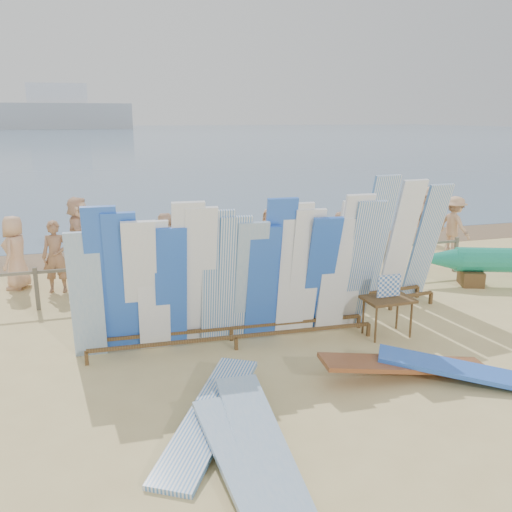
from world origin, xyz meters
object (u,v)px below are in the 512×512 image
object	(u,v)px
beachgoer_0	(16,253)
beachgoer_8	(341,241)
beachgoer_9	(427,215)
beachgoer_6	(271,241)
beachgoer_1	(56,257)
beachgoer_4	(194,247)
beachgoer_11	(79,232)
side_surfboard_rack	(388,248)
beachgoer_extra_0	(454,226)
beachgoer_3	(191,238)
beach_chair_left	(206,276)
main_surfboard_rack	(234,280)
stroller	(321,254)
beachgoer_10	(427,227)
flat_board_a	(261,460)
flat_board_e	(210,427)
flat_board_b	(248,483)
vendor_table	(387,315)
beach_chair_right	(225,270)
beachgoer_2	(164,252)
flat_board_d	(469,383)
flat_board_c	(406,376)
beachgoer_7	(287,232)

from	to	relation	value
beachgoer_0	beachgoer_8	xyz separation A→B (m)	(7.80, -0.73, -0.09)
beachgoer_9	beachgoer_6	xyz separation A→B (m)	(-5.71, -1.85, -0.05)
beachgoer_1	beachgoer_6	bearing A→B (deg)	10.97
beachgoer_4	beachgoer_8	size ratio (longest dim) A/B	1.17
beachgoer_8	beachgoer_6	distance (m)	1.82
beachgoer_11	beachgoer_1	world-z (taller)	beachgoer_11
side_surfboard_rack	beachgoer_6	world-z (taller)	side_surfboard_rack
beachgoer_0	beachgoer_9	distance (m)	11.79
beachgoer_extra_0	beachgoer_6	distance (m)	5.63
beachgoer_3	beachgoer_extra_0	bearing A→B (deg)	48.11
beach_chair_left	beachgoer_9	size ratio (longest dim) A/B	0.48
main_surfboard_rack	beachgoer_1	distance (m)	5.07
stroller	beachgoer_10	bearing A→B (deg)	0.37
beachgoer_0	beachgoer_1	distance (m)	1.06
flat_board_a	side_surfboard_rack	bearing A→B (deg)	48.57
beachgoer_6	flat_board_e	bearing A→B (deg)	-44.41
flat_board_b	beachgoer_11	distance (m)	10.02
side_surfboard_rack	beach_chair_left	distance (m)	4.26
vendor_table	flat_board_b	world-z (taller)	vendor_table
beach_chair_right	beachgoer_4	distance (m)	0.94
beachgoer_0	flat_board_a	bearing A→B (deg)	40.87
beachgoer_9	beachgoer_11	size ratio (longest dim) A/B	0.95
beachgoer_1	beachgoer_3	bearing A→B (deg)	27.02
flat_board_a	beachgoer_4	bearing A→B (deg)	87.75
vendor_table	flat_board_e	bearing A→B (deg)	-152.54
beachgoer_2	beachgoer_extra_0	bearing A→B (deg)	169.93
beachgoer_0	beachgoer_11	size ratio (longest dim) A/B	0.92
flat_board_b	main_surfboard_rack	bearing A→B (deg)	74.09
stroller	beachgoer_3	world-z (taller)	beachgoer_3
flat_board_e	beachgoer_6	size ratio (longest dim) A/B	1.61
beachgoer_0	flat_board_d	bearing A→B (deg)	62.36
stroller	beachgoer_11	size ratio (longest dim) A/B	0.54
side_surfboard_rack	stroller	world-z (taller)	side_surfboard_rack
flat_board_c	stroller	world-z (taller)	stroller
flat_board_a	beachgoer_11	distance (m)	9.73
flat_board_e	beachgoer_8	size ratio (longest dim) A/B	1.77
flat_board_a	flat_board_c	size ratio (longest dim) A/B	1.00
vendor_table	beachgoer_11	distance (m)	8.51
flat_board_b	beachgoer_7	bearing A→B (deg)	63.82
flat_board_e	flat_board_c	world-z (taller)	flat_board_c
vendor_table	beachgoer_6	world-z (taller)	beachgoer_6
beach_chair_left	beachgoer_11	xyz separation A→B (m)	(-2.83, 2.70, 0.68)
main_surfboard_rack	flat_board_c	distance (m)	3.16
flat_board_d	beachgoer_1	distance (m)	8.86
beachgoer_0	beachgoer_10	size ratio (longest dim) A/B	1.08
beachgoer_4	beachgoer_1	bearing A→B (deg)	163.93
beachgoer_0	beachgoer_1	size ratio (longest dim) A/B	1.04
beachgoer_10	beachgoer_7	world-z (taller)	beachgoer_7
flat_board_e	beachgoer_6	world-z (taller)	beachgoer_6
vendor_table	beachgoer_extra_0	bearing A→B (deg)	43.18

